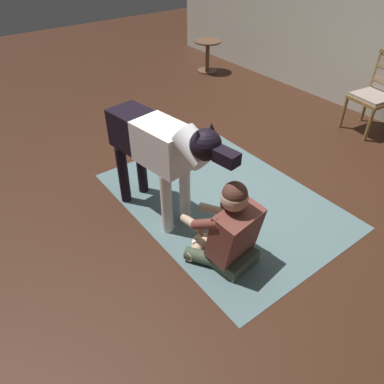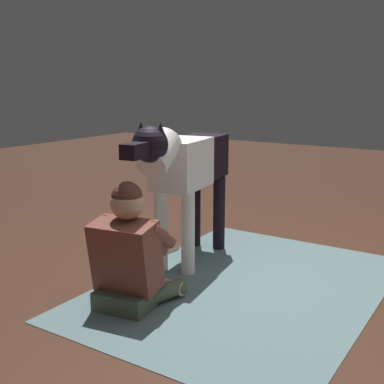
% 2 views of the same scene
% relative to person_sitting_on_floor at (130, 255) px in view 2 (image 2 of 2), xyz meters
% --- Properties ---
extents(ground_plane, '(15.32, 15.32, 0.00)m').
position_rel_person_sitting_on_floor_xyz_m(ground_plane, '(-0.81, 0.45, -0.33)').
color(ground_plane, '#391F13').
extents(area_rug, '(2.35, 1.71, 0.01)m').
position_rel_person_sitting_on_floor_xyz_m(area_rug, '(-0.63, 0.49, -0.32)').
color(area_rug, slate).
rests_on(area_rug, ground).
extents(person_sitting_on_floor, '(0.67, 0.57, 0.80)m').
position_rel_person_sitting_on_floor_xyz_m(person_sitting_on_floor, '(0.00, 0.00, 0.00)').
color(person_sitting_on_floor, '#43513D').
rests_on(person_sitting_on_floor, ground).
extents(large_dog, '(1.53, 0.43, 1.14)m').
position_rel_person_sitting_on_floor_xyz_m(large_dog, '(-0.80, -0.12, 0.43)').
color(large_dog, white).
rests_on(large_dog, ground).
extents(hot_dog_on_plate, '(0.23, 0.23, 0.06)m').
position_rel_person_sitting_on_floor_xyz_m(hot_dog_on_plate, '(-0.26, -0.04, -0.30)').
color(hot_dog_on_plate, white).
rests_on(hot_dog_on_plate, ground).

